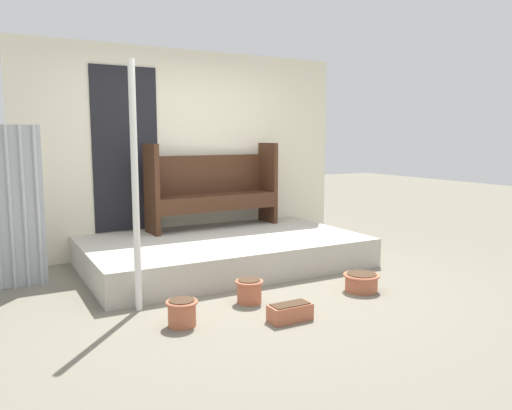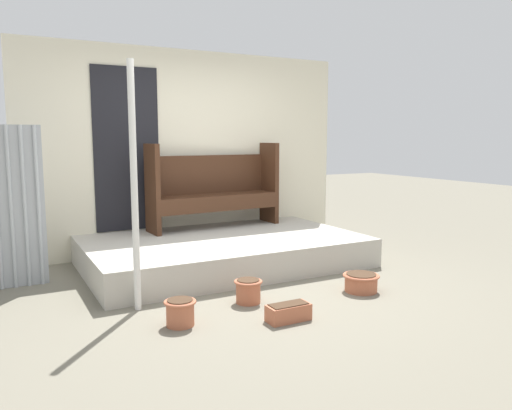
% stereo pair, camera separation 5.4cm
% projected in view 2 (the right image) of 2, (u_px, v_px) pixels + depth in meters
% --- Properties ---
extents(ground_plane, '(24.00, 24.00, 0.00)m').
position_uv_depth(ground_plane, '(251.00, 288.00, 4.97)').
color(ground_plane, '#706B5B').
extents(porch_slab, '(3.13, 1.92, 0.33)m').
position_uv_depth(porch_slab, '(223.00, 251.00, 5.85)').
color(porch_slab, '#B7B2A5').
rests_on(porch_slab, ground_plane).
extents(house_wall, '(4.33, 0.08, 2.60)m').
position_uv_depth(house_wall, '(189.00, 152.00, 6.54)').
color(house_wall, beige).
rests_on(house_wall, ground_plane).
extents(support_post, '(0.06, 0.06, 2.13)m').
position_uv_depth(support_post, '(134.00, 188.00, 4.21)').
color(support_post, white).
rests_on(support_post, ground_plane).
extents(bench, '(1.75, 0.50, 1.09)m').
position_uv_depth(bench, '(213.00, 186.00, 6.44)').
color(bench, '#422616').
rests_on(bench, porch_slab).
extents(flower_pot_left, '(0.26, 0.26, 0.21)m').
position_uv_depth(flower_pot_left, '(180.00, 311.00, 3.96)').
color(flower_pot_left, '#B26042').
rests_on(flower_pot_left, ground_plane).
extents(flower_pot_middle, '(0.26, 0.26, 0.22)m').
position_uv_depth(flower_pot_middle, '(248.00, 290.00, 4.51)').
color(flower_pot_middle, '#B26042').
rests_on(flower_pot_middle, ground_plane).
extents(flower_pot_right, '(0.36, 0.36, 0.18)m').
position_uv_depth(flower_pot_right, '(361.00, 282.00, 4.85)').
color(flower_pot_right, '#B26042').
rests_on(flower_pot_right, ground_plane).
extents(planter_box_rect, '(0.36, 0.16, 0.14)m').
position_uv_depth(planter_box_rect, '(288.00, 312.00, 4.07)').
color(planter_box_rect, '#B26042').
rests_on(planter_box_rect, ground_plane).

